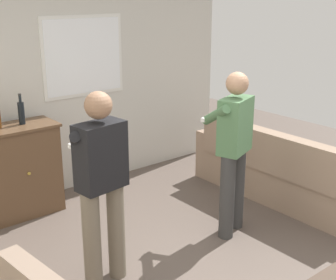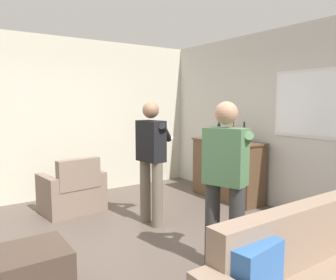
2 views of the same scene
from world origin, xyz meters
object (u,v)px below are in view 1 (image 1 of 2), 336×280
at_px(couch, 279,174).
at_px(bottle_wine_green, 21,112).
at_px(person_standing_right, 233,146).
at_px(person_standing_left, 101,181).

distance_m(couch, bottle_wine_green, 3.02).
distance_m(bottle_wine_green, person_standing_right, 2.30).
xyz_separation_m(bottle_wine_green, person_standing_left, (-0.07, -1.73, -0.22)).
bearing_deg(couch, bottle_wine_green, 145.55).
relative_size(bottle_wine_green, person_standing_right, 0.20).
xyz_separation_m(couch, person_standing_right, (-0.98, -0.15, 0.60)).
height_order(couch, bottle_wine_green, bottle_wine_green).
bearing_deg(couch, person_standing_right, -171.30).
bearing_deg(person_standing_left, person_standing_right, -2.66).
xyz_separation_m(couch, bottle_wine_green, (-2.40, 1.64, 0.82)).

